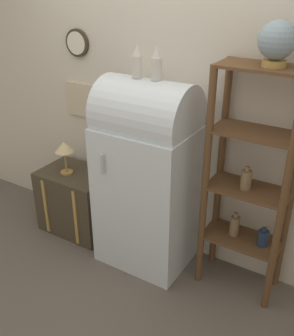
{
  "coord_description": "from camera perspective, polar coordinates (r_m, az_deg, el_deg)",
  "views": [
    {
      "loc": [
        1.4,
        -2.01,
        2.19
      ],
      "look_at": [
        0.0,
        0.27,
        0.84
      ],
      "focal_mm": 42.0,
      "sensor_mm": 36.0,
      "label": 1
    }
  ],
  "objects": [
    {
      "name": "ground_plane",
      "position": [
        3.29,
        -2.6,
        -15.05
      ],
      "size": [
        12.0,
        12.0,
        0.0
      ],
      "primitive_type": "plane",
      "color": "#60564C"
    },
    {
      "name": "wall_back",
      "position": [
        3.06,
        2.93,
        10.8
      ],
      "size": [
        7.0,
        0.09,
        2.7
      ],
      "color": "beige",
      "rests_on": "ground_plane"
    },
    {
      "name": "refrigerator",
      "position": [
        3.03,
        -0.02,
        -0.9
      ],
      "size": [
        0.71,
        0.58,
        1.52
      ],
      "color": "silver",
      "rests_on": "ground_plane"
    },
    {
      "name": "suitcase_trunk",
      "position": [
        3.68,
        -10.07,
        -4.71
      ],
      "size": [
        0.64,
        0.46,
        0.59
      ],
      "color": "#423828",
      "rests_on": "ground_plane"
    },
    {
      "name": "shelf_unit",
      "position": [
        2.78,
        14.68,
        -1.66
      ],
      "size": [
        0.58,
        0.32,
        1.68
      ],
      "color": "brown",
      "rests_on": "ground_plane"
    },
    {
      "name": "globe",
      "position": [
        2.46,
        18.36,
        17.03
      ],
      "size": [
        0.22,
        0.22,
        0.26
      ],
      "color": "#AD8942",
      "rests_on": "shelf_unit"
    },
    {
      "name": "vase_left",
      "position": [
        2.77,
        -1.43,
        15.1
      ],
      "size": [
        0.07,
        0.07,
        0.23
      ],
      "color": "beige",
      "rests_on": "refrigerator"
    },
    {
      "name": "vase_center",
      "position": [
        2.71,
        1.39,
        14.84
      ],
      "size": [
        0.08,
        0.08,
        0.23
      ],
      "color": "beige",
      "rests_on": "refrigerator"
    },
    {
      "name": "desk_lamp",
      "position": [
        3.45,
        -11.91,
        2.71
      ],
      "size": [
        0.16,
        0.16,
        0.3
      ],
      "color": "#AD8942",
      "rests_on": "suitcase_trunk"
    }
  ]
}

